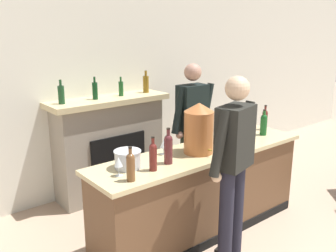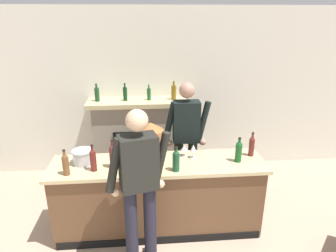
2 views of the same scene
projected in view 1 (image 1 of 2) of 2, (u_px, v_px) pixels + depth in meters
The scene contains 17 objects.
wall_back_panel at pixel (116, 88), 5.13m from camera, with size 12.00×0.07×2.75m.
bar_counter at pixel (202, 192), 4.03m from camera, with size 2.56×0.64×0.95m.
fireplace_stone at pixel (110, 146), 4.95m from camera, with size 1.59×0.52×1.62m.
person_customer at pixel (233, 166), 3.30m from camera, with size 0.64×0.37×1.81m.
person_bartender at pixel (192, 128), 4.63m from camera, with size 0.66×0.31×1.77m.
copper_dispenser at pixel (199, 128), 3.78m from camera, with size 0.31×0.34×0.52m.
ice_bucket_steel at pixel (128, 159), 3.40m from camera, with size 0.25×0.25×0.17m.
wine_bottle_port_short at pixel (265, 119), 4.66m from camera, with size 0.07×0.07×0.31m.
wine_bottle_chardonnay_pale at pixel (153, 156), 3.34m from camera, with size 0.07×0.07×0.32m.
wine_bottle_cabernet_heavy at pixel (230, 139), 3.84m from camera, with size 0.08×0.08×0.29m.
wine_bottle_rose_blush at pixel (168, 148), 3.50m from camera, with size 0.08×0.08×0.35m.
wine_bottle_riesling_slim at pixel (264, 124), 4.42m from camera, with size 0.08×0.08×0.31m.
wine_bottle_merlot_tall at pixel (131, 166), 3.11m from camera, with size 0.07×0.07×0.30m.
wine_glass_back_row at pixel (214, 132), 4.21m from camera, with size 0.09×0.09×0.14m.
wine_glass_front_left at pixel (163, 144), 3.76m from camera, with size 0.08×0.08×0.16m.
wine_glass_by_dispenser at pixel (118, 163), 3.22m from camera, with size 0.07×0.07×0.17m.
wine_glass_front_right at pixel (225, 130), 4.22m from camera, with size 0.08×0.08×0.18m.
Camera 1 is at (-2.63, 0.16, 2.22)m, focal length 40.00 mm.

